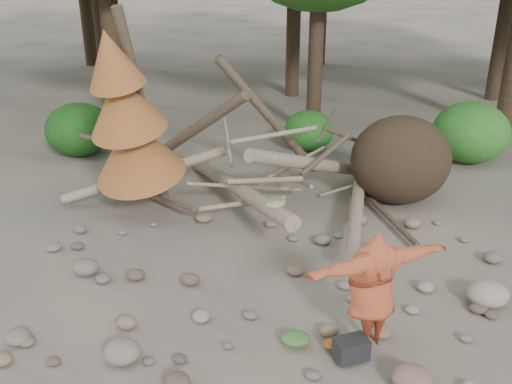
{
  "coord_description": "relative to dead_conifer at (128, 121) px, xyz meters",
  "views": [
    {
      "loc": [
        -0.22,
        -7.56,
        5.34
      ],
      "look_at": [
        -0.49,
        1.5,
        1.4
      ],
      "focal_mm": 40.0,
      "sensor_mm": 36.0,
      "label": 1
    }
  ],
  "objects": [
    {
      "name": "bush_mid",
      "position": [
        3.92,
        4.43,
        -1.55
      ],
      "size": [
        1.4,
        1.4,
        1.12
      ],
      "primitive_type": "ellipsoid",
      "color": "#24621C",
      "rests_on": "ground"
    },
    {
      "name": "cloth_green",
      "position": [
        3.27,
        -4.23,
        -2.03
      ],
      "size": [
        0.42,
        0.35,
        0.16
      ],
      "primitive_type": "ellipsoid",
      "color": "#376227",
      "rests_on": "ground"
    },
    {
      "name": "boulder_front_left",
      "position": [
        0.85,
        -4.63,
        -1.95
      ],
      "size": [
        0.53,
        0.47,
        0.32
      ],
      "primitive_type": "ellipsoid",
      "color": "slate",
      "rests_on": "ground"
    },
    {
      "name": "cloth_orange",
      "position": [
        3.81,
        -4.3,
        -2.06
      ],
      "size": [
        0.3,
        0.25,
        0.11
      ],
      "primitive_type": "ellipsoid",
      "color": "#9E481B",
      "rests_on": "ground"
    },
    {
      "name": "bush_left",
      "position": [
        -2.38,
        3.83,
        -1.39
      ],
      "size": [
        1.8,
        1.8,
        1.44
      ],
      "primitive_type": "ellipsoid",
      "color": "#1A4E14",
      "rests_on": "ground"
    },
    {
      "name": "boulder_mid_left",
      "position": [
        -0.35,
        -2.38,
        -1.97
      ],
      "size": [
        0.47,
        0.42,
        0.28
      ],
      "primitive_type": "ellipsoid",
      "color": "#665E56",
      "rests_on": "ground"
    },
    {
      "name": "boulder_front_right",
      "position": [
        4.75,
        -5.04,
        -1.95
      ],
      "size": [
        0.54,
        0.48,
        0.32
      ],
      "primitive_type": "ellipsoid",
      "color": "brown",
      "rests_on": "ground"
    },
    {
      "name": "bush_right",
      "position": [
        8.12,
        3.63,
        -1.31
      ],
      "size": [
        2.0,
        2.0,
        1.6
      ],
      "primitive_type": "ellipsoid",
      "color": "#2E7524",
      "rests_on": "ground"
    },
    {
      "name": "backpack",
      "position": [
        4.02,
        -4.54,
        -1.96
      ],
      "size": [
        0.53,
        0.45,
        0.3
      ],
      "primitive_type": "cube",
      "rotation": [
        0.0,
        0.0,
        0.37
      ],
      "color": "black",
      "rests_on": "ground"
    },
    {
      "name": "dead_conifer",
      "position": [
        0.0,
        0.0,
        0.0
      ],
      "size": [
        2.06,
        2.16,
        4.35
      ],
      "color": "#4C3F30",
      "rests_on": "ground"
    },
    {
      "name": "deadfall_pile",
      "position": [
        5.13,
        0.87,
        -1.16
      ],
      "size": [
        8.55,
        5.24,
        3.3
      ],
      "color": "#332619",
      "rests_on": "ground"
    },
    {
      "name": "frisbee_thrower",
      "position": [
        4.3,
        -4.21,
        -1.14
      ],
      "size": [
        2.6,
        1.42,
        2.38
      ],
      "color": "#A04124",
      "rests_on": "ground"
    },
    {
      "name": "boulder_mid_right",
      "position": [
        6.38,
        -3.09,
        -1.91
      ],
      "size": [
        0.67,
        0.6,
        0.4
      ],
      "primitive_type": "ellipsoid",
      "color": "gray",
      "rests_on": "ground"
    },
    {
      "name": "ground",
      "position": [
        3.12,
        -3.37,
        -2.11
      ],
      "size": [
        120.0,
        120.0,
        0.0
      ],
      "primitive_type": "plane",
      "color": "#514C44",
      "rests_on": "ground"
    }
  ]
}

